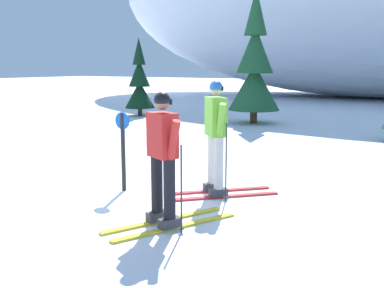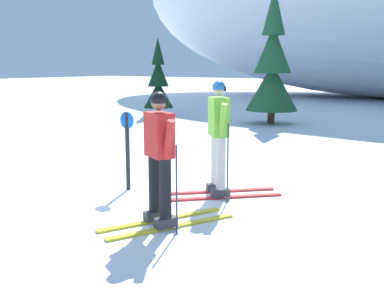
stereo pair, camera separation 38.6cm
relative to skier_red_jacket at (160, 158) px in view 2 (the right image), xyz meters
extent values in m
plane|color=white|center=(-1.46, 0.81, -0.89)|extent=(120.00, 120.00, 0.00)
cube|color=gold|center=(-0.10, 0.15, -0.88)|extent=(0.85, 1.67, 0.03)
cube|color=gold|center=(0.18, 0.02, -0.88)|extent=(0.85, 1.67, 0.03)
cube|color=#38383D|center=(-0.15, 0.06, -0.80)|extent=(0.25, 0.31, 0.12)
cube|color=#38383D|center=(0.14, -0.07, -0.80)|extent=(0.25, 0.31, 0.12)
cylinder|color=black|center=(-0.15, 0.06, -0.36)|extent=(0.15, 0.15, 0.76)
cylinder|color=black|center=(0.14, -0.07, -0.36)|extent=(0.15, 0.15, 0.76)
cube|color=red|center=(0.00, -0.01, 0.29)|extent=(0.46, 0.39, 0.56)
cylinder|color=red|center=(-0.23, 0.10, 0.23)|extent=(0.29, 0.21, 0.58)
cylinder|color=red|center=(0.22, -0.11, 0.23)|extent=(0.29, 0.21, 0.58)
sphere|color=#A37556|center=(0.00, -0.01, 0.70)|extent=(0.19, 0.19, 0.19)
sphere|color=black|center=(0.00, -0.01, 0.73)|extent=(0.21, 0.21, 0.21)
cube|color=black|center=(0.03, 0.07, 0.71)|extent=(0.15, 0.10, 0.07)
cylinder|color=#2D2D33|center=(-0.29, 0.19, -0.34)|extent=(0.02, 0.02, 1.11)
cylinder|color=#2D2D33|center=(-0.29, 0.19, -0.83)|extent=(0.07, 0.07, 0.01)
cylinder|color=#2D2D33|center=(0.33, -0.10, -0.34)|extent=(0.02, 0.02, 1.11)
cylinder|color=#2D2D33|center=(0.33, -0.10, -0.83)|extent=(0.07, 0.07, 0.01)
cube|color=red|center=(-0.17, 1.79, -0.88)|extent=(1.32, 1.32, 0.03)
cube|color=red|center=(0.08, 1.55, -0.88)|extent=(1.32, 1.32, 0.03)
cube|color=#38383D|center=(-0.24, 1.72, -0.80)|extent=(0.30, 0.30, 0.12)
cube|color=#38383D|center=(0.01, 1.48, -0.80)|extent=(0.30, 0.30, 0.12)
cylinder|color=silver|center=(-0.24, 1.72, -0.34)|extent=(0.15, 0.15, 0.81)
cylinder|color=silver|center=(0.01, 1.48, -0.34)|extent=(0.15, 0.15, 0.81)
cube|color=#75C638|center=(-0.12, 1.60, 0.37)|extent=(0.48, 0.48, 0.60)
cylinder|color=#75C638|center=(-0.31, 1.79, 0.32)|extent=(0.26, 0.26, 0.58)
cylinder|color=#75C638|center=(0.08, 1.41, 0.32)|extent=(0.26, 0.26, 0.58)
sphere|color=beige|center=(-0.12, 1.60, 0.79)|extent=(0.19, 0.19, 0.19)
sphere|color=#2366B2|center=(-0.12, 1.60, 0.82)|extent=(0.21, 0.21, 0.21)
cube|color=black|center=(-0.06, 1.66, 0.80)|extent=(0.13, 0.13, 0.07)
cylinder|color=#2D2D33|center=(-0.33, 1.90, -0.29)|extent=(0.02, 0.02, 1.20)
cylinder|color=#2D2D33|center=(-0.33, 1.90, -0.83)|extent=(0.07, 0.07, 0.01)
cylinder|color=#2D2D33|center=(0.18, 1.39, -0.29)|extent=(0.02, 0.02, 1.20)
cylinder|color=#2D2D33|center=(0.18, 1.39, -0.83)|extent=(0.07, 0.07, 0.01)
cylinder|color=#47301E|center=(-8.33, 10.30, -0.68)|extent=(0.17, 0.17, 0.43)
cone|color=black|center=(-8.33, 10.30, -0.03)|extent=(1.22, 1.22, 1.09)
cone|color=black|center=(-8.33, 10.30, 0.85)|extent=(0.88, 0.88, 1.09)
cone|color=black|center=(-8.33, 10.30, 1.72)|extent=(0.54, 0.54, 1.09)
cylinder|color=#47301E|center=(-3.31, 10.41, -0.57)|extent=(0.25, 0.25, 0.63)
cone|color=#1E512D|center=(-3.31, 10.41, 0.39)|extent=(1.81, 1.81, 1.62)
cone|color=#1E512D|center=(-3.31, 10.41, 1.69)|extent=(1.31, 1.31, 1.62)
cone|color=#1E512D|center=(-3.31, 10.41, 2.99)|extent=(0.80, 0.80, 1.62)
cylinder|color=black|center=(-1.53, 1.05, -0.25)|extent=(0.07, 0.07, 1.28)
cylinder|color=blue|center=(-1.53, 1.05, 0.27)|extent=(0.28, 0.02, 0.28)
camera|label=1|loc=(3.21, -4.61, 1.15)|focal=42.65mm
camera|label=2|loc=(3.53, -4.40, 1.15)|focal=42.65mm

